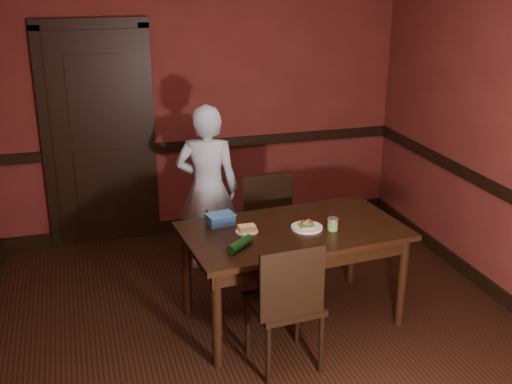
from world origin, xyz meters
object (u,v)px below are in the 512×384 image
sandwich_plate (307,226)px  dining_table (292,275)px  chair_far (273,235)px  food_tub (220,219)px  chair_near (284,301)px  cheese_saucer (247,229)px  sauce_jar (333,224)px  person (208,189)px

sandwich_plate → dining_table: bearing=166.7°
chair_far → food_tub: 0.70m
sandwich_plate → food_tub: bearing=157.0°
dining_table → food_tub: bearing=150.2°
chair_near → cheese_saucer: (-0.10, 0.56, 0.31)m
dining_table → food_tub: 0.69m
sandwich_plate → sauce_jar: sauce_jar is taller
sauce_jar → food_tub: bearing=156.4°
food_tub → sauce_jar: bearing=-33.2°
person → food_tub: (-0.08, -0.83, 0.05)m
sandwich_plate → sauce_jar: 0.19m
chair_far → sandwich_plate: (0.07, -0.58, 0.31)m
sauce_jar → food_tub: (-0.77, 0.33, -0.00)m
person → sandwich_plate: person is taller
chair_far → sandwich_plate: 0.66m
dining_table → cheese_saucer: cheese_saucer is taller
chair_far → person: (-0.44, 0.51, 0.28)m
sauce_jar → cheese_saucer: sauce_jar is taller
chair_near → sauce_jar: 0.74m
person → sauce_jar: size_ratio=15.93×
dining_table → chair_near: bearing=-120.4°
chair_far → food_tub: size_ratio=4.22×
dining_table → chair_near: chair_near is taller
person → sandwich_plate: 1.20m
sauce_jar → chair_far: bearing=110.2°
sauce_jar → dining_table: bearing=158.6°
chair_near → sauce_jar: chair_near is taller
chair_far → chair_near: 1.11m
sandwich_plate → cheese_saucer: (-0.44, 0.06, 0.00)m
sauce_jar → cheese_saucer: 0.63m
chair_far → person: bearing=127.2°
chair_near → food_tub: bearing=-76.2°
dining_table → chair_far: 0.56m
chair_near → sauce_jar: (0.51, 0.42, 0.33)m
chair_near → sauce_jar: bearing=-145.7°
dining_table → sandwich_plate: (0.10, -0.02, 0.40)m
cheese_saucer → dining_table: bearing=-5.8°
chair_near → sandwich_plate: size_ratio=4.04×
chair_near → cheese_saucer: chair_near is taller
dining_table → sandwich_plate: 0.41m
sandwich_plate → cheese_saucer: bearing=172.6°
chair_far → chair_near: bearing=-108.0°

